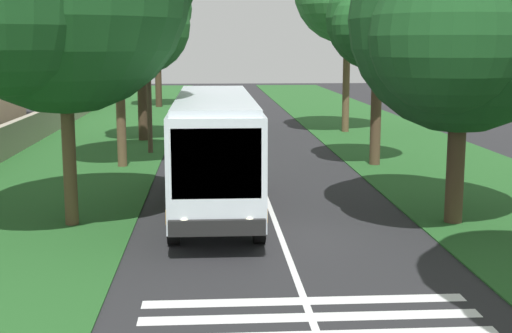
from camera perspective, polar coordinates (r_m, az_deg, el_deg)
The scene contains 14 objects.
ground at distance 19.91m, azimuth 2.02°, elevation -5.72°, with size 160.00×160.00×0.00m, color #262628.
grass_verge_left at distance 35.06m, azimuth -13.98°, elevation 0.78°, with size 120.00×8.00×0.04m, color #235623.
grass_verge_right at distance 35.96m, azimuth 12.69°, elevation 1.05°, with size 120.00×8.00×0.04m, color #235623.
centre_line at distance 34.55m, azimuth -0.47°, elevation 0.92°, with size 110.00×0.16×0.01m, color silver.
coach_bus at distance 22.78m, azimuth -3.33°, elevation 1.75°, with size 11.16×2.62×3.73m.
trailing_car_0 at distance 42.86m, azimuth -3.73°, elevation 3.51°, with size 4.30×1.78×1.43m.
trailing_car_1 at distance 48.12m, azimuth -3.87°, elevation 4.19°, with size 4.30×1.78×1.43m.
trailing_car_2 at distance 57.70m, azimuth -3.69°, elevation 5.11°, with size 4.30×1.78×1.43m.
roadside_tree_left_1 at distance 61.87m, azimuth -8.10°, elevation 12.28°, with size 7.08×5.94×11.26m.
roadside_tree_left_3 at distance 40.03m, azimuth -9.43°, elevation 10.97°, with size 6.24×5.42×9.07m.
roadside_tree_right_2 at distance 21.70m, azimuth 15.71°, elevation 10.81°, with size 7.90×6.57×9.27m.
roadside_tree_right_3 at distance 31.62m, azimuth 9.58°, elevation 11.43°, with size 5.34×4.56×8.69m.
utility_pole at distance 35.22m, azimuth -8.61°, elevation 7.04°, with size 0.24×1.40×7.07m.
roadside_wall at distance 40.51m, azimuth -17.53°, elevation 2.93°, with size 70.00×0.40×1.56m, color #9E937F.
Camera 1 is at (-19.09, 1.95, 5.31)m, focal length 49.85 mm.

